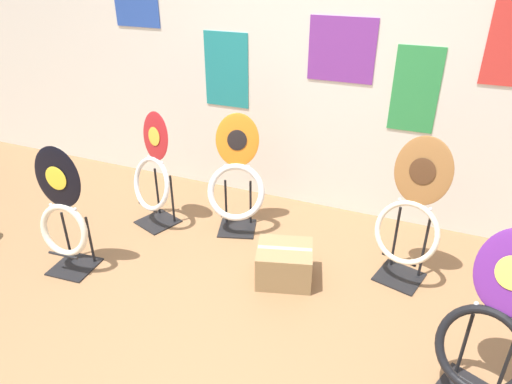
{
  "coord_description": "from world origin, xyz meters",
  "views": [
    {
      "loc": [
        0.94,
        -1.38,
        1.95
      ],
      "look_at": [
        -0.08,
        1.04,
        0.55
      ],
      "focal_mm": 32.0,
      "sensor_mm": 36.0,
      "label": 1
    }
  ],
  "objects_px": {
    "toilet_seat_display_purple_note": "(490,329)",
    "storage_box": "(284,264)",
    "toilet_seat_display_crimson_swirl": "(153,177)",
    "toilet_seat_display_woodgrain": "(411,217)",
    "toilet_seat_display_jazz_black": "(63,217)",
    "toilet_seat_display_orange_sun": "(236,183)"
  },
  "relations": [
    {
      "from": "toilet_seat_display_orange_sun",
      "to": "toilet_seat_display_jazz_black",
      "type": "relative_size",
      "value": 1.01
    },
    {
      "from": "toilet_seat_display_orange_sun",
      "to": "toilet_seat_display_purple_note",
      "type": "distance_m",
      "value": 1.94
    },
    {
      "from": "toilet_seat_display_jazz_black",
      "to": "storage_box",
      "type": "distance_m",
      "value": 1.48
    },
    {
      "from": "toilet_seat_display_jazz_black",
      "to": "toilet_seat_display_woodgrain",
      "type": "distance_m",
      "value": 2.24
    },
    {
      "from": "toilet_seat_display_crimson_swirl",
      "to": "storage_box",
      "type": "height_order",
      "value": "toilet_seat_display_crimson_swirl"
    },
    {
      "from": "toilet_seat_display_jazz_black",
      "to": "storage_box",
      "type": "bearing_deg",
      "value": 18.1
    },
    {
      "from": "toilet_seat_display_crimson_swirl",
      "to": "toilet_seat_display_orange_sun",
      "type": "relative_size",
      "value": 1.01
    },
    {
      "from": "toilet_seat_display_jazz_black",
      "to": "toilet_seat_display_crimson_swirl",
      "type": "bearing_deg",
      "value": 74.62
    },
    {
      "from": "toilet_seat_display_woodgrain",
      "to": "storage_box",
      "type": "relative_size",
      "value": 2.26
    },
    {
      "from": "toilet_seat_display_purple_note",
      "to": "storage_box",
      "type": "relative_size",
      "value": 2.03
    },
    {
      "from": "toilet_seat_display_crimson_swirl",
      "to": "storage_box",
      "type": "xyz_separation_m",
      "value": [
        1.18,
        -0.28,
        -0.29
      ]
    },
    {
      "from": "toilet_seat_display_woodgrain",
      "to": "toilet_seat_display_orange_sun",
      "type": "bearing_deg",
      "value": 174.61
    },
    {
      "from": "toilet_seat_display_crimson_swirl",
      "to": "toilet_seat_display_woodgrain",
      "type": "xyz_separation_m",
      "value": [
        1.9,
        0.05,
        0.06
      ]
    },
    {
      "from": "toilet_seat_display_crimson_swirl",
      "to": "toilet_seat_display_jazz_black",
      "type": "relative_size",
      "value": 1.02
    },
    {
      "from": "toilet_seat_display_woodgrain",
      "to": "toilet_seat_display_jazz_black",
      "type": "bearing_deg",
      "value": -159.61
    },
    {
      "from": "toilet_seat_display_orange_sun",
      "to": "toilet_seat_display_jazz_black",
      "type": "xyz_separation_m",
      "value": [
        -0.83,
        -0.9,
        0.01
      ]
    },
    {
      "from": "toilet_seat_display_crimson_swirl",
      "to": "toilet_seat_display_jazz_black",
      "type": "distance_m",
      "value": 0.76
    },
    {
      "from": "toilet_seat_display_crimson_swirl",
      "to": "toilet_seat_display_orange_sun",
      "type": "height_order",
      "value": "toilet_seat_display_crimson_swirl"
    },
    {
      "from": "toilet_seat_display_orange_sun",
      "to": "toilet_seat_display_woodgrain",
      "type": "relative_size",
      "value": 0.93
    },
    {
      "from": "toilet_seat_display_crimson_swirl",
      "to": "storage_box",
      "type": "relative_size",
      "value": 2.1
    },
    {
      "from": "toilet_seat_display_orange_sun",
      "to": "toilet_seat_display_purple_note",
      "type": "xyz_separation_m",
      "value": [
        1.71,
        -0.92,
        0.02
      ]
    },
    {
      "from": "toilet_seat_display_woodgrain",
      "to": "storage_box",
      "type": "distance_m",
      "value": 0.86
    }
  ]
}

